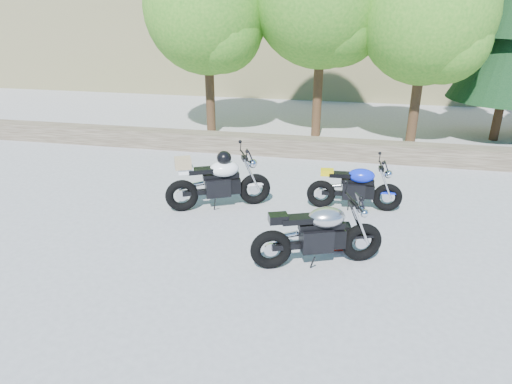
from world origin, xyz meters
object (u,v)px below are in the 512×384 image
silver_bike (319,235)px  backpack (340,236)px  blue_bike (355,188)px  white_bike (218,181)px

silver_bike → backpack: bearing=41.0°
blue_bike → backpack: (-0.24, -1.65, -0.26)m
backpack → white_bike: bearing=143.9°
silver_bike → white_bike: size_ratio=1.02×
silver_bike → backpack: 0.78m
white_bike → blue_bike: bearing=-14.9°
blue_bike → silver_bike: bearing=-107.6°
backpack → silver_bike: bearing=-129.4°
blue_bike → backpack: blue_bike is taller
white_bike → blue_bike: (2.75, 0.47, -0.12)m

